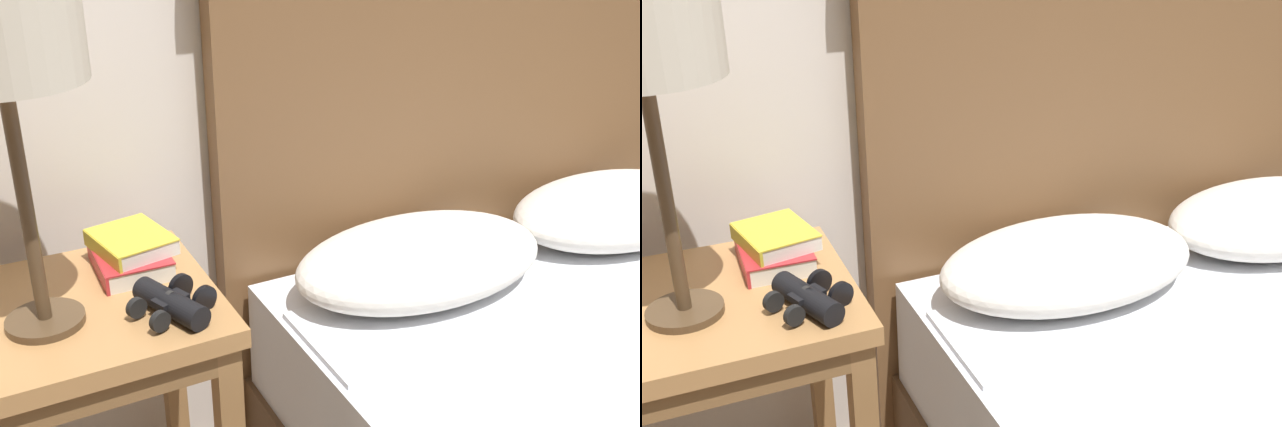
{
  "view_description": "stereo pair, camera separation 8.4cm",
  "coord_description": "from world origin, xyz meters",
  "views": [
    {
      "loc": [
        -0.77,
        -0.4,
        1.36
      ],
      "look_at": [
        -0.16,
        0.76,
        0.77
      ],
      "focal_mm": 42.0,
      "sensor_mm": 36.0,
      "label": 1
    },
    {
      "loc": [
        -0.69,
        -0.43,
        1.36
      ],
      "look_at": [
        -0.16,
        0.76,
        0.77
      ],
      "focal_mm": 42.0,
      "sensor_mm": 36.0,
      "label": 2
    }
  ],
  "objects": [
    {
      "name": "book_on_nightstand",
      "position": [
        -0.5,
        0.9,
        0.69
      ],
      "size": [
        0.13,
        0.18,
        0.04
      ],
      "color": "silver",
      "rests_on": "nightstand"
    },
    {
      "name": "book_stacked_on_top",
      "position": [
        -0.5,
        0.9,
        0.73
      ],
      "size": [
        0.15,
        0.18,
        0.03
      ],
      "color": "silver",
      "rests_on": "book_on_nightstand"
    },
    {
      "name": "binoculars_pair",
      "position": [
        -0.48,
        0.7,
        0.7
      ],
      "size": [
        0.16,
        0.16,
        0.05
      ],
      "color": "black",
      "rests_on": "nightstand"
    },
    {
      "name": "nightstand",
      "position": [
        -0.64,
        0.81,
        0.57
      ],
      "size": [
        0.52,
        0.44,
        0.67
      ],
      "color": "#AD7A47",
      "rests_on": "ground_plane"
    }
  ]
}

